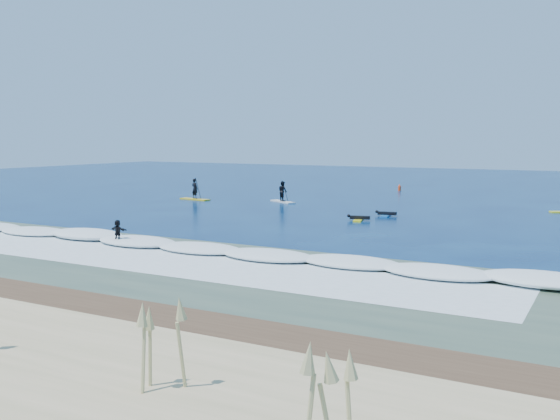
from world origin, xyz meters
The scene contains 10 objects.
ground centered at (0.00, 0.00, 0.00)m, with size 160.00×160.00×0.00m, color #031840.
shallow_water centered at (0.00, -14.00, 0.01)m, with size 90.00×13.00×0.01m, color #354839.
breaking_wave centered at (0.00, -10.00, 0.00)m, with size 40.00×6.00×0.30m, color white.
whitewater centered at (0.00, -13.00, 0.00)m, with size 34.00×5.00×0.02m, color silver.
sup_paddler_left centered at (-14.75, 10.88, 0.70)m, with size 3.30×1.32×2.25m.
sup_paddler_center centered at (-6.64, 12.82, 0.81)m, with size 3.04×2.21×2.16m.
prone_paddler_near centered at (3.75, 4.59, 0.14)m, with size 1.57×2.06×0.42m.
prone_paddler_far centered at (4.61, 7.79, 0.14)m, with size 1.56×2.01×0.41m.
wave_surfer centered at (-3.65, -10.96, 0.72)m, with size 1.71×0.52×1.23m.
marker_buoy centered at (-1.25, 29.13, 0.33)m, with size 0.32×0.32×0.75m.
Camera 1 is at (19.37, -35.29, 5.70)m, focal length 40.00 mm.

